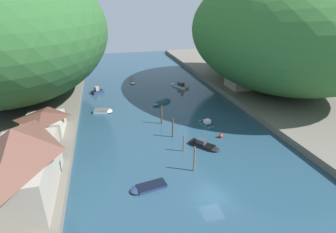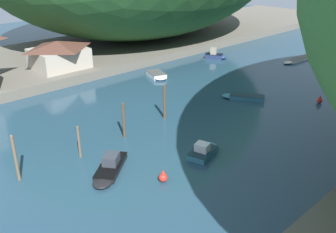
{
  "view_description": "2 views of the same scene",
  "coord_description": "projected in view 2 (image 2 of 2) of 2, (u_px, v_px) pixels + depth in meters",
  "views": [
    {
      "loc": [
        -10.92,
        -21.9,
        20.59
      ],
      "look_at": [
        -0.83,
        17.96,
        2.42
      ],
      "focal_mm": 28.0,
      "sensor_mm": 36.0,
      "label": 1
    },
    {
      "loc": [
        23.86,
        -2.56,
        15.47
      ],
      "look_at": [
        1.65,
        18.08,
        1.89
      ],
      "focal_mm": 40.0,
      "sensor_mm": 36.0,
      "label": 2
    }
  ],
  "objects": [
    {
      "name": "boathouse_shed",
      "position": [
        59.0,
        54.0,
        48.69
      ],
      "size": [
        6.22,
        7.02,
        3.56
      ],
      "color": "#B2A899",
      "rests_on": "left_bank"
    },
    {
      "name": "channel_buoy_near",
      "position": [
        163.0,
        177.0,
        27.11
      ],
      "size": [
        0.66,
        0.66,
        0.99
      ],
      "color": "red",
      "rests_on": "water_surface"
    },
    {
      "name": "boat_small_dinghy",
      "position": [
        242.0,
        97.0,
        42.16
      ],
      "size": [
        4.6,
        3.7,
        0.52
      ],
      "rotation": [
        0.0,
        0.0,
        2.17
      ],
      "color": "teal",
      "rests_on": "water_surface"
    },
    {
      "name": "boat_red_skiff",
      "position": [
        158.0,
        76.0,
        49.13
      ],
      "size": [
        4.02,
        2.79,
        0.63
      ],
      "rotation": [
        0.0,
        0.0,
        4.4
      ],
      "color": "white",
      "rests_on": "water_surface"
    },
    {
      "name": "boat_far_right_bank",
      "position": [
        109.0,
        168.0,
        28.24
      ],
      "size": [
        4.28,
        4.84,
        1.2
      ],
      "rotation": [
        0.0,
        0.0,
        3.81
      ],
      "color": "black",
      "rests_on": "water_surface"
    },
    {
      "name": "boat_mid_channel",
      "position": [
        297.0,
        60.0,
        56.51
      ],
      "size": [
        1.5,
        6.49,
        0.4
      ],
      "rotation": [
        0.0,
        0.0,
        3.09
      ],
      "color": "silver",
      "rests_on": "water_surface"
    },
    {
      "name": "mooring_post_nearest",
      "position": [
        15.0,
        158.0,
        26.7
      ],
      "size": [
        0.23,
        0.23,
        3.7
      ],
      "color": "brown",
      "rests_on": "water_surface"
    },
    {
      "name": "water_surface",
      "position": [
        235.0,
        98.0,
        42.51
      ],
      "size": [
        130.0,
        130.0,
        0.0
      ],
      "primitive_type": "plane",
      "color": "#234256",
      "rests_on": "ground"
    },
    {
      "name": "mooring_post_middle",
      "position": [
        124.0,
        120.0,
        33.02
      ],
      "size": [
        0.25,
        0.25,
        3.35
      ],
      "color": "#4C3D2D",
      "rests_on": "water_surface"
    },
    {
      "name": "boat_white_cruiser",
      "position": [
        216.0,
        55.0,
        57.67
      ],
      "size": [
        3.47,
        2.84,
        1.68
      ],
      "rotation": [
        0.0,
        0.0,
        5.26
      ],
      "color": "navy",
      "rests_on": "water_surface"
    },
    {
      "name": "mooring_post_fourth",
      "position": [
        164.0,
        101.0,
        36.78
      ],
      "size": [
        0.28,
        0.28,
        3.56
      ],
      "color": "#4C3D2D",
      "rests_on": "water_surface"
    },
    {
      "name": "mooring_post_second",
      "position": [
        79.0,
        142.0,
        29.94
      ],
      "size": [
        0.21,
        0.21,
        2.79
      ],
      "color": "brown",
      "rests_on": "water_surface"
    },
    {
      "name": "channel_buoy_far",
      "position": [
        320.0,
        100.0,
        41.01
      ],
      "size": [
        0.6,
        0.6,
        0.9
      ],
      "color": "red",
      "rests_on": "water_surface"
    },
    {
      "name": "left_bank",
      "position": [
        100.0,
        50.0,
        60.51
      ],
      "size": [
        22.0,
        120.0,
        1.17
      ],
      "color": "#666056",
      "rests_on": "ground"
    },
    {
      "name": "boat_open_rowboat",
      "position": [
        204.0,
        150.0,
        30.72
      ],
      "size": [
        2.37,
        3.62,
        1.2
      ],
      "rotation": [
        0.0,
        0.0,
        0.28
      ],
      "color": "teal",
      "rests_on": "water_surface"
    }
  ]
}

